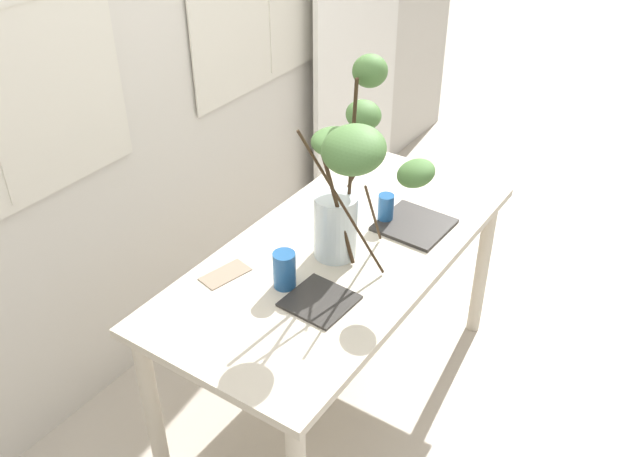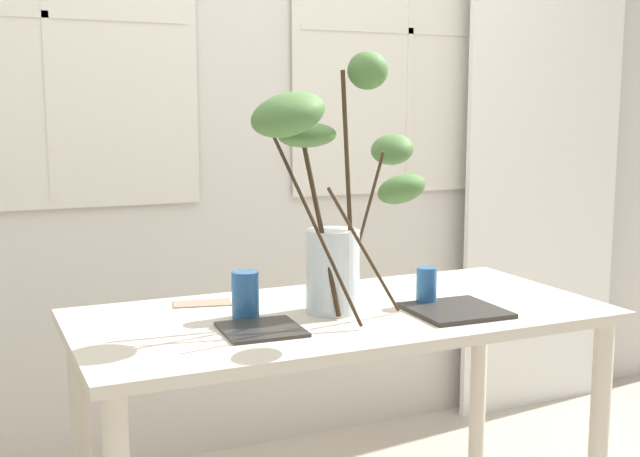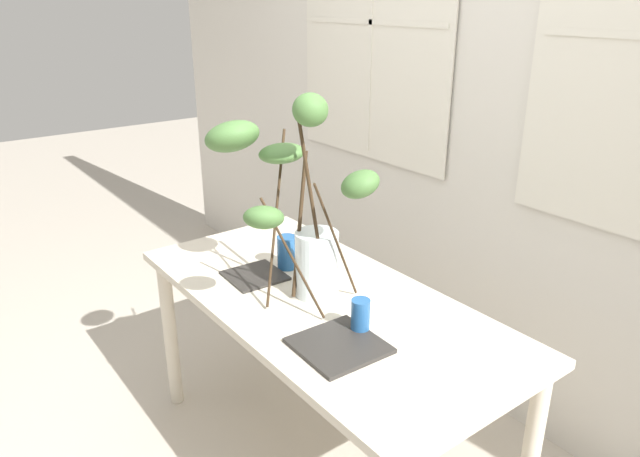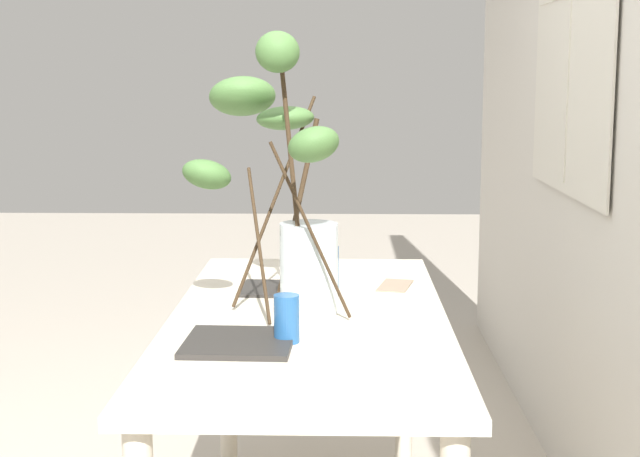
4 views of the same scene
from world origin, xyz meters
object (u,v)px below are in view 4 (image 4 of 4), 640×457
Objects in this scene: vase_with_branches at (282,184)px; drinking_glass_blue_left at (326,269)px; drinking_glass_blue_right at (287,319)px; plate_square_left at (276,289)px; plate_square_right at (239,342)px; dining_table at (309,351)px.

vase_with_branches reaches higher than drinking_glass_blue_left.
drinking_glass_blue_right is 0.56m from plate_square_left.
plate_square_right is at bearing -18.83° from drinking_glass_blue_left.
vase_with_branches is 2.95× the size of plate_square_right.
plate_square_right is (0.36, -0.08, -0.34)m from vase_with_branches.
drinking_glass_blue_left reaches higher than plate_square_right.
plate_square_right is (0.59, -0.05, 0.00)m from plate_square_left.
dining_table is 13.36× the size of drinking_glass_blue_right.
vase_with_branches is (-0.06, -0.07, 0.45)m from dining_table.
drinking_glass_blue_left is at bearing 87.34° from plate_square_left.
drinking_glass_blue_right reaches higher than plate_square_left.
plate_square_left is 0.59m from plate_square_right.
plate_square_right is at bearing -13.01° from vase_with_branches.
drinking_glass_blue_right reaches higher than plate_square_right.
plate_square_right is at bearing -28.09° from dining_table.
vase_with_branches is at bearing -130.20° from dining_table.
drinking_glass_blue_right is (0.26, -0.04, 0.16)m from dining_table.
dining_table is at bearing 151.91° from plate_square_right.
drinking_glass_blue_right is 0.13m from plate_square_right.
drinking_glass_blue_left is 0.56m from drinking_glass_blue_right.
vase_with_branches is 5.62× the size of drinking_glass_blue_left.
plate_square_right is (0.03, -0.11, -0.05)m from drinking_glass_blue_right.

